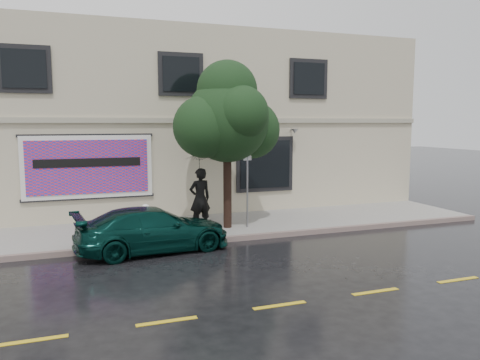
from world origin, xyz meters
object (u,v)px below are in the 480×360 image
object	(u,v)px
car	(153,229)
pedestrian	(200,199)
street_tree	(227,121)
fire_hydrant	(146,218)

from	to	relation	value
car	pedestrian	bearing A→B (deg)	-54.15
pedestrian	street_tree	world-z (taller)	street_tree
car	street_tree	size ratio (longest dim) A/B	0.88
street_tree	fire_hydrant	size ratio (longest dim) A/B	5.53
car	fire_hydrant	size ratio (longest dim) A/B	4.86
car	pedestrian	distance (m)	2.43
pedestrian	fire_hydrant	distance (m)	1.79
street_tree	pedestrian	bearing A→B (deg)	173.12
car	street_tree	distance (m)	4.24
pedestrian	street_tree	bearing A→B (deg)	163.06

